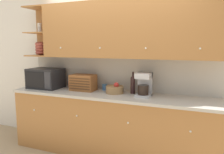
# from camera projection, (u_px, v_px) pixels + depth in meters

# --- Properties ---
(ground_plane) EXTENTS (24.00, 24.00, 0.00)m
(ground_plane) POSITION_uv_depth(u_px,v_px,m) (117.00, 146.00, 3.67)
(ground_plane) COLOR tan
(wall_back) EXTENTS (5.50, 0.06, 2.60)m
(wall_back) POSITION_uv_depth(u_px,v_px,m) (118.00, 69.00, 3.51)
(wall_back) COLOR white
(wall_back) RESTS_ON ground_plane
(counter_unit) EXTENTS (3.12, 0.64, 0.96)m
(counter_unit) POSITION_uv_depth(u_px,v_px,m) (110.00, 124.00, 3.32)
(counter_unit) COLOR #A36B38
(counter_unit) RESTS_ON ground_plane
(backsplash_panel) EXTENTS (3.10, 0.01, 0.53)m
(backsplash_panel) POSITION_uv_depth(u_px,v_px,m) (117.00, 74.00, 3.49)
(backsplash_panel) COLOR #B7B2A8
(backsplash_panel) RESTS_ON counter_unit
(upper_cabinets) EXTENTS (3.10, 0.39, 0.82)m
(upper_cabinets) POSITION_uv_depth(u_px,v_px,m) (123.00, 30.00, 3.17)
(upper_cabinets) COLOR #A36B38
(upper_cabinets) RESTS_ON backsplash_panel
(microwave) EXTENTS (0.53, 0.41, 0.33)m
(microwave) POSITION_uv_depth(u_px,v_px,m) (46.00, 78.00, 3.67)
(microwave) COLOR black
(microwave) RESTS_ON counter_unit
(mug_blue_second) EXTENTS (0.09, 0.08, 0.10)m
(mug_blue_second) POSITION_uv_depth(u_px,v_px,m) (71.00, 84.00, 3.73)
(mug_blue_second) COLOR #B73D38
(mug_blue_second) RESTS_ON counter_unit
(bread_box) EXTENTS (0.39, 0.25, 0.25)m
(bread_box) POSITION_uv_depth(u_px,v_px,m) (83.00, 83.00, 3.47)
(bread_box) COLOR brown
(bread_box) RESTS_ON counter_unit
(mug) EXTENTS (0.09, 0.08, 0.10)m
(mug) POSITION_uv_depth(u_px,v_px,m) (105.00, 87.00, 3.48)
(mug) COLOR #38669E
(mug) RESTS_ON counter_unit
(fruit_basket) EXTENTS (0.27, 0.27, 0.17)m
(fruit_basket) POSITION_uv_depth(u_px,v_px,m) (115.00, 89.00, 3.27)
(fruit_basket) COLOR #937047
(fruit_basket) RESTS_ON counter_unit
(wine_bottle) EXTENTS (0.07, 0.07, 0.33)m
(wine_bottle) POSITION_uv_depth(u_px,v_px,m) (133.00, 84.00, 3.24)
(wine_bottle) COLOR black
(wine_bottle) RESTS_ON counter_unit
(coffee_maker) EXTENTS (0.20, 0.24, 0.33)m
(coffee_maker) POSITION_uv_depth(u_px,v_px,m) (144.00, 84.00, 3.07)
(coffee_maker) COLOR #B7B7BC
(coffee_maker) RESTS_ON counter_unit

